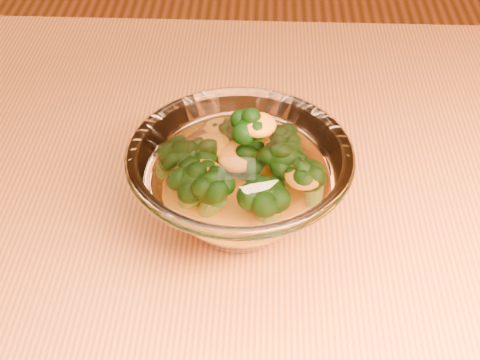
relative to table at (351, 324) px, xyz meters
name	(u,v)px	position (x,y,z in m)	size (l,w,h in m)	color
table	(351,324)	(0.00, 0.00, 0.00)	(1.20, 0.80, 0.75)	#C26C3A
glass_bowl	(240,184)	(-0.11, 0.04, 0.14)	(0.19, 0.19, 0.08)	white
cheese_sauce	(240,199)	(-0.11, 0.04, 0.12)	(0.09, 0.09, 0.03)	orange
broccoli_heap	(243,170)	(-0.11, 0.05, 0.15)	(0.13, 0.11, 0.08)	black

